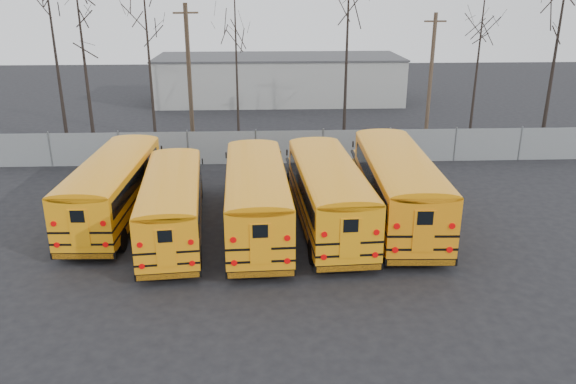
{
  "coord_description": "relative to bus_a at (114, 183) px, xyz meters",
  "views": [
    {
      "loc": [
        0.39,
        -20.23,
        9.82
      ],
      "look_at": [
        1.45,
        2.47,
        1.6
      ],
      "focal_mm": 35.0,
      "sensor_mm": 36.0,
      "label": 1
    }
  ],
  "objects": [
    {
      "name": "bus_a",
      "position": [
        0.0,
        0.0,
        0.0
      ],
      "size": [
        2.77,
        10.6,
        2.94
      ],
      "rotation": [
        0.0,
        0.0,
        -0.03
      ],
      "color": "black",
      "rests_on": "ground"
    },
    {
      "name": "bus_c",
      "position": [
        6.32,
        -1.64,
        0.04
      ],
      "size": [
        2.86,
        10.85,
        3.01
      ],
      "rotation": [
        0.0,
        0.0,
        0.04
      ],
      "color": "black",
      "rests_on": "ground"
    },
    {
      "name": "distant_building",
      "position": [
        8.24,
        28.32,
        0.28
      ],
      "size": [
        22.0,
        8.0,
        4.0
      ],
      "primitive_type": "cube",
      "color": "#A0A09B",
      "rests_on": "ground"
    },
    {
      "name": "bus_e",
      "position": [
        12.52,
        -0.76,
        0.16
      ],
      "size": [
        3.07,
        11.56,
        3.21
      ],
      "rotation": [
        0.0,
        0.0,
        -0.04
      ],
      "color": "black",
      "rests_on": "ground"
    },
    {
      "name": "tree_2",
      "position": [
        0.02,
        10.22,
        3.97
      ],
      "size": [
        0.26,
        0.26,
        11.39
      ],
      "primitive_type": "cone",
      "color": "black",
      "rests_on": "ground"
    },
    {
      "name": "tree_0",
      "position": [
        -6.73,
        14.09,
        4.06
      ],
      "size": [
        0.26,
        0.26,
        11.56
      ],
      "primitive_type": "cone",
      "color": "black",
      "rests_on": "ground"
    },
    {
      "name": "tree_1",
      "position": [
        -4.33,
        12.09,
        3.47
      ],
      "size": [
        0.26,
        0.26,
        10.39
      ],
      "primitive_type": "cone",
      "color": "black",
      "rests_on": "ground"
    },
    {
      "name": "utility_pole_left",
      "position": [
        1.93,
        13.27,
        2.92
      ],
      "size": [
        1.56,
        0.62,
        9.04
      ],
      "rotation": [
        0.0,
        0.0,
        0.32
      ],
      "color": "#483829",
      "rests_on": "ground"
    },
    {
      "name": "bus_d",
      "position": [
        9.39,
        -1.32,
        0.05
      ],
      "size": [
        3.05,
        10.92,
        3.02
      ],
      "rotation": [
        0.0,
        0.0,
        0.05
      ],
      "color": "black",
      "rests_on": "ground"
    },
    {
      "name": "tree_5",
      "position": [
        19.95,
        10.7,
        3.32
      ],
      "size": [
        0.26,
        0.26,
        10.08
      ],
      "primitive_type": "cone",
      "color": "black",
      "rests_on": "ground"
    },
    {
      "name": "fence",
      "position": [
        6.24,
        8.32,
        -0.72
      ],
      "size": [
        40.0,
        0.04,
        2.0
      ],
      "primitive_type": "cube",
      "color": "gray",
      "rests_on": "ground"
    },
    {
      "name": "ground",
      "position": [
        6.24,
        -3.68,
        -1.72
      ],
      "size": [
        120.0,
        120.0,
        0.0
      ],
      "primitive_type": "plane",
      "color": "black",
      "rests_on": "ground"
    },
    {
      "name": "utility_pole_right",
      "position": [
        18.18,
        14.29,
        2.59
      ],
      "size": [
        1.5,
        0.26,
        8.4
      ],
      "rotation": [
        0.0,
        0.0,
        0.04
      ],
      "color": "#4B3A2A",
      "rests_on": "ground"
    },
    {
      "name": "tree_4",
      "position": [
        12.31,
        13.98,
        4.59
      ],
      "size": [
        0.26,
        0.26,
        12.62
      ],
      "primitive_type": "cone",
      "color": "black",
      "rests_on": "ground"
    },
    {
      "name": "tree_3",
      "position": [
        5.13,
        10.88,
        3.77
      ],
      "size": [
        0.26,
        0.26,
        11.0
      ],
      "primitive_type": "cone",
      "color": "black",
      "rests_on": "ground"
    },
    {
      "name": "bus_b",
      "position": [
        2.85,
        -1.94,
        -0.09
      ],
      "size": [
        3.19,
        10.13,
        2.79
      ],
      "rotation": [
        0.0,
        0.0,
        0.09
      ],
      "color": "black",
      "rests_on": "ground"
    },
    {
      "name": "tree_6",
      "position": [
        25.34,
        11.8,
        4.23
      ],
      "size": [
        0.26,
        0.26,
        11.9
      ],
      "primitive_type": "cone",
      "color": "black",
      "rests_on": "ground"
    }
  ]
}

